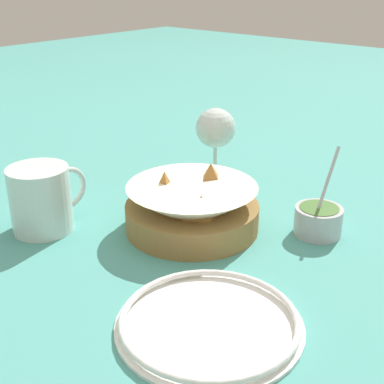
# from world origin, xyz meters

# --- Properties ---
(ground_plane) EXTENTS (4.00, 4.00, 0.00)m
(ground_plane) POSITION_xyz_m (0.00, 0.00, 0.00)
(ground_plane) COLOR teal
(food_basket) EXTENTS (0.21, 0.21, 0.10)m
(food_basket) POSITION_xyz_m (-0.02, 0.03, 0.03)
(food_basket) COLOR olive
(food_basket) RESTS_ON ground_plane
(sauce_cup) EXTENTS (0.08, 0.07, 0.13)m
(sauce_cup) POSITION_xyz_m (0.09, -0.13, 0.02)
(sauce_cup) COLOR #B7B7BC
(sauce_cup) RESTS_ON ground_plane
(wine_glass) EXTENTS (0.07, 0.07, 0.14)m
(wine_glass) POSITION_xyz_m (0.16, 0.13, 0.10)
(wine_glass) COLOR silver
(wine_glass) RESTS_ON ground_plane
(beer_mug) EXTENTS (0.13, 0.09, 0.10)m
(beer_mug) POSITION_xyz_m (-0.17, 0.20, 0.05)
(beer_mug) COLOR silver
(beer_mug) RESTS_ON ground_plane
(side_plate) EXTENTS (0.22, 0.22, 0.01)m
(side_plate) POSITION_xyz_m (-0.19, -0.15, 0.01)
(side_plate) COLOR white
(side_plate) RESTS_ON ground_plane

